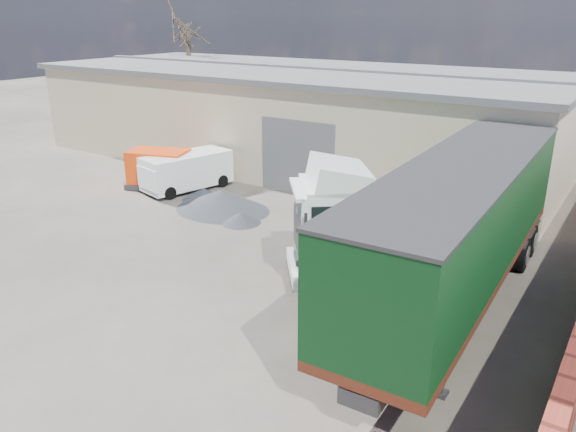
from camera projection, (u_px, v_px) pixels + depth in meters
The scene contains 8 objects.
ground at pixel (185, 282), 18.38m from camera, with size 120.00×120.00×0.00m, color black.
warehouse at pixel (295, 114), 33.12m from camera, with size 30.60×12.60×5.42m.
bare_tree at pixel (186, 18), 40.68m from camera, with size 4.00×4.00×9.60m.
tractor_unit at pixel (355, 231), 17.89m from camera, with size 6.16×5.56×4.12m.
box_trailer at pixel (461, 221), 15.98m from camera, with size 3.22×13.45×4.45m.
panel_van at pixel (184, 172), 27.57m from camera, with size 2.83×4.71×1.80m.
orange_skip at pixel (159, 171), 28.03m from camera, with size 3.48×2.79×1.89m.
gravel_heap at pixel (221, 200), 24.98m from camera, with size 5.37×4.67×0.93m.
Camera 1 is at (11.93, -11.94, 8.30)m, focal length 35.00 mm.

